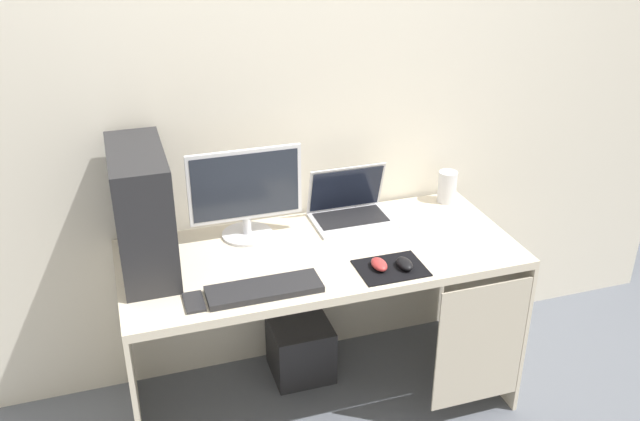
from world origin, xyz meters
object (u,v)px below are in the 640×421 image
(cell_phone, at_px, (194,302))
(subwoofer, at_px, (301,348))
(mouse_left, at_px, (379,264))
(pc_tower, at_px, (142,211))
(laptop, at_px, (350,209))
(speaker, at_px, (447,187))
(mouse_right, at_px, (405,264))
(keyboard, at_px, (264,289))
(monitor, at_px, (246,194))

(cell_phone, distance_m, subwoofer, 0.91)
(mouse_left, xyz_separation_m, subwoofer, (-0.20, 0.40, -0.65))
(pc_tower, distance_m, mouse_left, 0.92)
(laptop, relative_size, cell_phone, 2.65)
(laptop, height_order, speaker, laptop)
(laptop, height_order, mouse_right, laptop)
(cell_phone, height_order, subwoofer, cell_phone)
(speaker, distance_m, mouse_left, 0.71)
(speaker, bearing_deg, mouse_left, -138.23)
(keyboard, xyz_separation_m, cell_phone, (-0.25, 0.00, -0.01))
(keyboard, bearing_deg, mouse_right, -0.52)
(laptop, xyz_separation_m, subwoofer, (-0.24, -0.03, -0.67))
(mouse_left, height_order, subwoofer, mouse_left)
(mouse_right, bearing_deg, subwoofer, 124.86)
(pc_tower, relative_size, monitor, 1.03)
(laptop, distance_m, mouse_left, 0.44)
(pc_tower, distance_m, monitor, 0.44)
(cell_phone, bearing_deg, monitor, 56.13)
(mouse_left, relative_size, subwoofer, 0.35)
(monitor, relative_size, mouse_right, 4.88)
(pc_tower, height_order, cell_phone, pc_tower)
(mouse_left, bearing_deg, laptop, 84.65)
(keyboard, relative_size, mouse_right, 4.38)
(speaker, xyz_separation_m, cell_phone, (-1.24, -0.49, -0.07))
(subwoofer, bearing_deg, pc_tower, -170.38)
(monitor, xyz_separation_m, cell_phone, (-0.29, -0.43, -0.19))
(speaker, xyz_separation_m, mouse_left, (-0.53, -0.47, -0.05))
(monitor, height_order, mouse_left, monitor)
(cell_phone, bearing_deg, speaker, 21.41)
(keyboard, distance_m, mouse_right, 0.55)
(laptop, bearing_deg, monitor, -177.51)
(keyboard, bearing_deg, mouse_left, 2.50)
(pc_tower, relative_size, laptop, 1.40)
(pc_tower, bearing_deg, keyboard, -39.61)
(mouse_left, height_order, mouse_right, same)
(laptop, bearing_deg, keyboard, -137.47)
(speaker, height_order, subwoofer, speaker)
(speaker, xyz_separation_m, mouse_right, (-0.43, -0.50, -0.05))
(speaker, bearing_deg, cell_phone, -158.59)
(mouse_right, xyz_separation_m, subwoofer, (-0.30, 0.43, -0.65))
(pc_tower, bearing_deg, laptop, 9.17)
(monitor, bearing_deg, subwoofer, -3.70)
(monitor, distance_m, mouse_left, 0.62)
(mouse_right, distance_m, subwoofer, 0.83)
(pc_tower, bearing_deg, speaker, 7.31)
(pc_tower, relative_size, cell_phone, 3.71)
(monitor, distance_m, laptop, 0.49)
(pc_tower, xyz_separation_m, speaker, (1.37, 0.18, -0.17))
(mouse_right, xyz_separation_m, cell_phone, (-0.81, 0.01, -0.02))
(subwoofer, bearing_deg, keyboard, -121.02)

